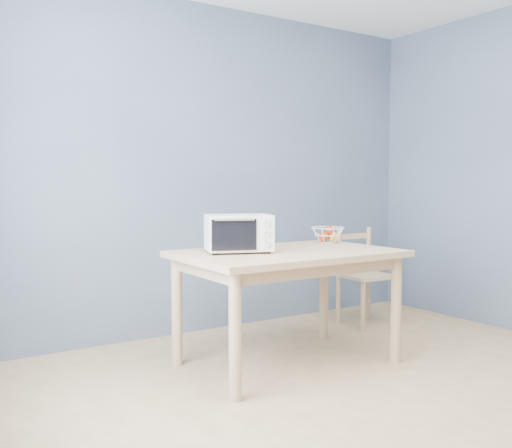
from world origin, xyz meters
TOP-DOWN VIEW (x-y plane):
  - room at (0.00, 0.00)m, footprint 4.01×4.51m
  - dining_table at (-0.03, 1.17)m, footprint 1.40×0.90m
  - toaster_oven at (-0.36, 1.28)m, footprint 0.48×0.40m
  - fruit_basket at (0.52, 1.43)m, footprint 0.31×0.31m
  - dining_chair at (1.14, 1.70)m, footprint 0.40×0.40m

SIDE VIEW (x-z plane):
  - dining_chair at x=1.14m, z-range -0.01..0.80m
  - dining_table at x=-0.03m, z-range 0.27..1.02m
  - fruit_basket at x=0.52m, z-range 0.75..0.88m
  - toaster_oven at x=-0.36m, z-range 0.76..1.00m
  - room at x=0.00m, z-range -0.01..2.61m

